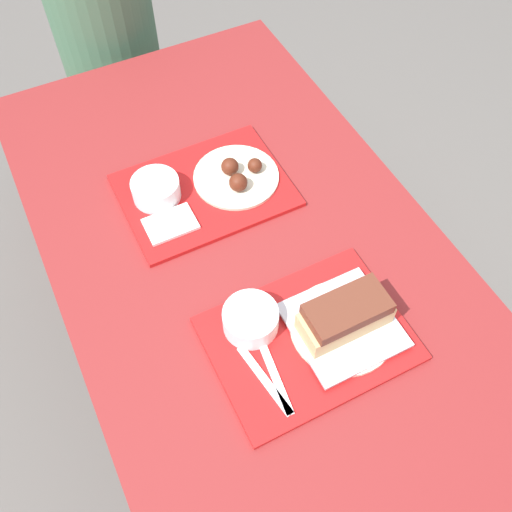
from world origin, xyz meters
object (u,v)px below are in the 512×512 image
(wings_plate_far, at_px, (237,175))
(tray_near, at_px, (308,338))
(person_seated_across, at_px, (103,19))
(bowl_coleslaw_near, at_px, (251,319))
(tray_far, at_px, (205,190))
(bowl_coleslaw_far, at_px, (156,188))
(brisket_sandwich_plate, at_px, (345,319))

(wings_plate_far, bearing_deg, tray_near, -97.14)
(wings_plate_far, distance_m, person_seated_across, 0.81)
(bowl_coleslaw_near, distance_m, wings_plate_far, 0.41)
(tray_far, height_order, person_seated_across, person_seated_across)
(bowl_coleslaw_far, bearing_deg, tray_far, -14.86)
(bowl_coleslaw_near, relative_size, bowl_coleslaw_far, 1.00)
(tray_near, bearing_deg, brisket_sandwich_plate, -9.68)
(brisket_sandwich_plate, bearing_deg, wings_plate_far, 92.00)
(tray_far, height_order, bowl_coleslaw_near, bowl_coleslaw_near)
(tray_near, xyz_separation_m, bowl_coleslaw_near, (-0.09, 0.08, 0.04))
(tray_near, xyz_separation_m, brisket_sandwich_plate, (0.07, -0.01, 0.04))
(tray_far, bearing_deg, wings_plate_far, -4.60)
(wings_plate_far, bearing_deg, tray_far, 175.40)
(person_seated_across, bearing_deg, tray_far, -89.96)
(tray_near, height_order, bowl_coleslaw_near, bowl_coleslaw_near)
(wings_plate_far, bearing_deg, bowl_coleslaw_near, -111.73)
(bowl_coleslaw_near, distance_m, bowl_coleslaw_far, 0.42)
(bowl_coleslaw_far, bearing_deg, tray_near, -74.13)
(bowl_coleslaw_near, xyz_separation_m, bowl_coleslaw_far, (-0.05, 0.41, 0.00))
(tray_near, relative_size, brisket_sandwich_plate, 1.83)
(bowl_coleslaw_far, distance_m, wings_plate_far, 0.20)
(tray_far, height_order, bowl_coleslaw_far, bowl_coleslaw_far)
(person_seated_across, bearing_deg, tray_near, -88.69)
(bowl_coleslaw_far, relative_size, person_seated_across, 0.15)
(tray_far, bearing_deg, bowl_coleslaw_near, -99.65)
(wings_plate_far, relative_size, person_seated_across, 0.28)
(tray_far, relative_size, person_seated_across, 0.53)
(bowl_coleslaw_near, relative_size, person_seated_across, 0.15)
(tray_near, xyz_separation_m, bowl_coleslaw_far, (-0.14, 0.49, 0.04))
(bowl_coleslaw_near, height_order, person_seated_across, person_seated_across)
(tray_near, distance_m, brisket_sandwich_plate, 0.09)
(tray_near, relative_size, bowl_coleslaw_far, 3.47)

